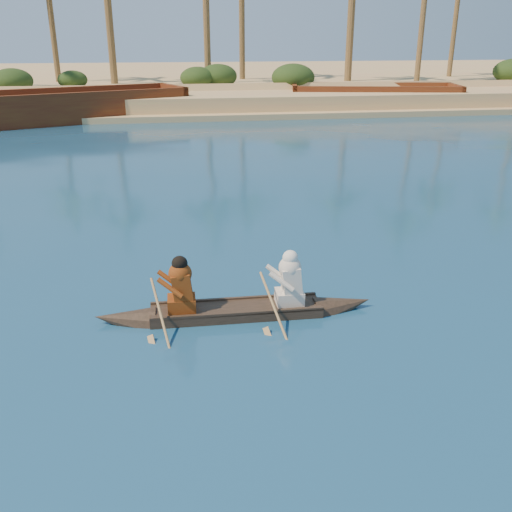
{
  "coord_description": "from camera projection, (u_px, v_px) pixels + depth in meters",
  "views": [
    {
      "loc": [
        6.81,
        -13.72,
        5.04
      ],
      "look_at": [
        8.56,
        -2.91,
        0.77
      ],
      "focal_mm": 40.0,
      "sensor_mm": 36.0,
      "label": 1
    }
  ],
  "objects": [
    {
      "name": "shrub_cluster",
      "position": [
        67.0,
        90.0,
        41.98
      ],
      "size": [
        100.0,
        6.0,
        2.4
      ],
      "primitive_type": null,
      "color": "#203814",
      "rests_on": "ground"
    },
    {
      "name": "canoe",
      "position": [
        236.0,
        302.0,
        10.85
      ],
      "size": [
        5.33,
        0.81,
        1.46
      ],
      "rotation": [
        0.0,
        0.0,
        -0.02
      ],
      "color": "#402D23",
      "rests_on": "ground"
    },
    {
      "name": "sandy_embankment",
      "position": [
        91.0,
        83.0,
        56.37
      ],
      "size": [
        150.0,
        51.0,
        1.5
      ],
      "color": "tan",
      "rests_on": "ground"
    },
    {
      "name": "barge_right",
      "position": [
        374.0,
        98.0,
        41.31
      ],
      "size": [
        12.41,
        6.23,
        1.98
      ],
      "rotation": [
        0.0,
        0.0,
        -0.2
      ],
      "color": "#5F3214",
      "rests_on": "ground"
    },
    {
      "name": "barge_mid",
      "position": [
        79.0,
        107.0,
        35.67
      ],
      "size": [
        13.79,
        8.86,
        2.18
      ],
      "rotation": [
        0.0,
        0.0,
        0.37
      ],
      "color": "#5F3214",
      "rests_on": "ground"
    }
  ]
}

